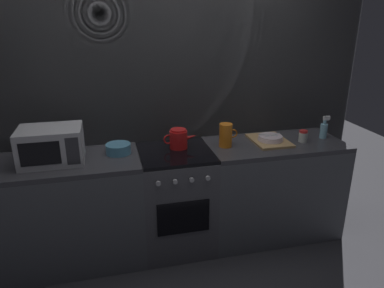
{
  "coord_description": "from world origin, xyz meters",
  "views": [
    {
      "loc": [
        -0.51,
        -2.7,
        1.97
      ],
      "look_at": [
        0.14,
        0.0,
        0.95
      ],
      "focal_mm": 33.48,
      "sensor_mm": 36.0,
      "label": 1
    }
  ],
  "objects_px": {
    "microwave": "(51,145)",
    "spice_jar": "(303,136)",
    "kettle": "(179,139)",
    "pitcher": "(226,135)",
    "mixing_bowl": "(118,149)",
    "dish_pile": "(270,139)",
    "spray_bottle": "(324,129)",
    "stove_unit": "(176,200)"
  },
  "relations": [
    {
      "from": "pitcher",
      "to": "dish_pile",
      "type": "xyz_separation_m",
      "value": [
        0.41,
        0.01,
        -0.08
      ]
    },
    {
      "from": "spice_jar",
      "to": "spray_bottle",
      "type": "relative_size",
      "value": 0.52
    },
    {
      "from": "mixing_bowl",
      "to": "pitcher",
      "type": "relative_size",
      "value": 1.0
    },
    {
      "from": "spice_jar",
      "to": "spray_bottle",
      "type": "xyz_separation_m",
      "value": [
        0.24,
        0.05,
        0.03
      ]
    },
    {
      "from": "kettle",
      "to": "pitcher",
      "type": "bearing_deg",
      "value": -8.44
    },
    {
      "from": "microwave",
      "to": "dish_pile",
      "type": "height_order",
      "value": "microwave"
    },
    {
      "from": "mixing_bowl",
      "to": "kettle",
      "type": "bearing_deg",
      "value": 0.85
    },
    {
      "from": "pitcher",
      "to": "spray_bottle",
      "type": "distance_m",
      "value": 0.94
    },
    {
      "from": "mixing_bowl",
      "to": "pitcher",
      "type": "xyz_separation_m",
      "value": [
        0.89,
        -0.05,
        0.06
      ]
    },
    {
      "from": "kettle",
      "to": "dish_pile",
      "type": "height_order",
      "value": "kettle"
    },
    {
      "from": "kettle",
      "to": "dish_pile",
      "type": "relative_size",
      "value": 0.71
    },
    {
      "from": "kettle",
      "to": "mixing_bowl",
      "type": "distance_m",
      "value": 0.5
    },
    {
      "from": "mixing_bowl",
      "to": "spice_jar",
      "type": "distance_m",
      "value": 1.6
    },
    {
      "from": "pitcher",
      "to": "kettle",
      "type": "bearing_deg",
      "value": 171.56
    },
    {
      "from": "microwave",
      "to": "kettle",
      "type": "bearing_deg",
      "value": 3.76
    },
    {
      "from": "dish_pile",
      "to": "mixing_bowl",
      "type": "bearing_deg",
      "value": 178.39
    },
    {
      "from": "microwave",
      "to": "spray_bottle",
      "type": "bearing_deg",
      "value": 0.23
    },
    {
      "from": "microwave",
      "to": "spray_bottle",
      "type": "height_order",
      "value": "microwave"
    },
    {
      "from": "microwave",
      "to": "spray_bottle",
      "type": "xyz_separation_m",
      "value": [
        2.32,
        0.01,
        -0.06
      ]
    },
    {
      "from": "microwave",
      "to": "pitcher",
      "type": "distance_m",
      "value": 1.39
    },
    {
      "from": "spice_jar",
      "to": "pitcher",
      "type": "bearing_deg",
      "value": 176.0
    },
    {
      "from": "microwave",
      "to": "spice_jar",
      "type": "height_order",
      "value": "microwave"
    },
    {
      "from": "stove_unit",
      "to": "pitcher",
      "type": "relative_size",
      "value": 4.5
    },
    {
      "from": "kettle",
      "to": "spray_bottle",
      "type": "height_order",
      "value": "spray_bottle"
    },
    {
      "from": "stove_unit",
      "to": "spray_bottle",
      "type": "height_order",
      "value": "spray_bottle"
    },
    {
      "from": "microwave",
      "to": "dish_pile",
      "type": "relative_size",
      "value": 1.15
    },
    {
      "from": "mixing_bowl",
      "to": "dish_pile",
      "type": "relative_size",
      "value": 0.5
    },
    {
      "from": "stove_unit",
      "to": "dish_pile",
      "type": "height_order",
      "value": "dish_pile"
    },
    {
      "from": "microwave",
      "to": "kettle",
      "type": "relative_size",
      "value": 1.62
    },
    {
      "from": "pitcher",
      "to": "spice_jar",
      "type": "bearing_deg",
      "value": -4.0
    },
    {
      "from": "microwave",
      "to": "mixing_bowl",
      "type": "height_order",
      "value": "microwave"
    },
    {
      "from": "microwave",
      "to": "pitcher",
      "type": "relative_size",
      "value": 2.3
    },
    {
      "from": "kettle",
      "to": "spray_bottle",
      "type": "bearing_deg",
      "value": -2.4
    },
    {
      "from": "microwave",
      "to": "spice_jar",
      "type": "distance_m",
      "value": 2.09
    },
    {
      "from": "stove_unit",
      "to": "spice_jar",
      "type": "distance_m",
      "value": 1.25
    },
    {
      "from": "mixing_bowl",
      "to": "dish_pile",
      "type": "distance_m",
      "value": 1.31
    },
    {
      "from": "spice_jar",
      "to": "dish_pile",
      "type": "bearing_deg",
      "value": 167.45
    },
    {
      "from": "stove_unit",
      "to": "mixing_bowl",
      "type": "relative_size",
      "value": 4.5
    },
    {
      "from": "stove_unit",
      "to": "spice_jar",
      "type": "bearing_deg",
      "value": -1.93
    },
    {
      "from": "pitcher",
      "to": "dish_pile",
      "type": "height_order",
      "value": "pitcher"
    },
    {
      "from": "spice_jar",
      "to": "stove_unit",
      "type": "bearing_deg",
      "value": 178.07
    },
    {
      "from": "pitcher",
      "to": "dish_pile",
      "type": "bearing_deg",
      "value": 2.01
    }
  ]
}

